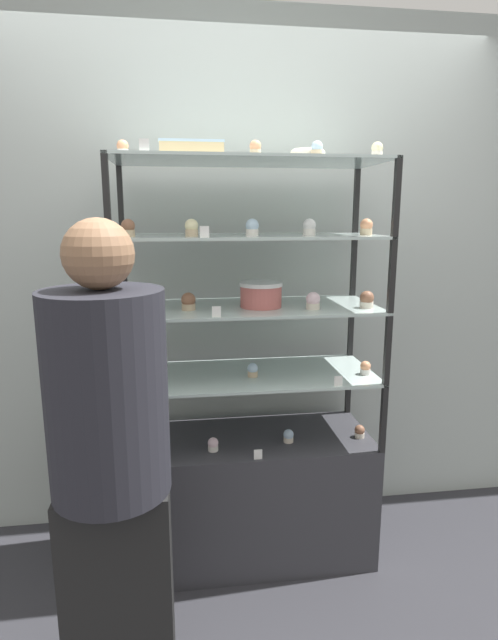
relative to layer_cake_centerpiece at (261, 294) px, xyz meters
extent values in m
plane|color=#2D2D33|center=(-0.05, 0.02, -1.28)|extent=(20.00, 20.00, 0.00)
cube|color=#A8B2AD|center=(-0.05, 0.41, 0.02)|extent=(8.00, 0.05, 2.60)
cube|color=#333338|center=(-0.05, 0.02, -0.98)|extent=(1.14, 0.48, 0.60)
cube|color=black|center=(-0.61, 0.25, -0.53)|extent=(0.02, 0.02, 0.31)
cube|color=black|center=(0.51, 0.25, -0.53)|extent=(0.02, 0.02, 0.31)
cube|color=black|center=(-0.61, -0.21, -0.53)|extent=(0.02, 0.02, 0.31)
cube|color=black|center=(0.51, -0.21, -0.53)|extent=(0.02, 0.02, 0.31)
cube|color=#B2C6C1|center=(-0.05, 0.02, -0.38)|extent=(1.14, 0.48, 0.01)
cube|color=black|center=(-0.61, 0.25, -0.21)|extent=(0.02, 0.02, 0.31)
cube|color=black|center=(0.51, 0.25, -0.21)|extent=(0.02, 0.02, 0.31)
cube|color=black|center=(-0.61, -0.21, -0.21)|extent=(0.02, 0.02, 0.31)
cube|color=black|center=(0.51, -0.21, -0.21)|extent=(0.02, 0.02, 0.31)
cube|color=#B2C6C1|center=(-0.05, 0.02, -0.06)|extent=(1.14, 0.48, 0.01)
cube|color=black|center=(-0.61, 0.25, 0.10)|extent=(0.02, 0.02, 0.31)
cube|color=black|center=(0.51, 0.25, 0.10)|extent=(0.02, 0.02, 0.31)
cube|color=black|center=(-0.61, -0.21, 0.10)|extent=(0.02, 0.02, 0.31)
cube|color=black|center=(0.51, -0.21, 0.10)|extent=(0.02, 0.02, 0.31)
cube|color=#B2C6C1|center=(-0.05, 0.02, 0.25)|extent=(1.14, 0.48, 0.01)
cube|color=black|center=(-0.61, 0.25, 0.42)|extent=(0.02, 0.02, 0.31)
cube|color=black|center=(0.51, 0.25, 0.42)|extent=(0.02, 0.02, 0.31)
cube|color=black|center=(-0.61, -0.21, 0.42)|extent=(0.02, 0.02, 0.31)
cube|color=black|center=(0.51, -0.21, 0.42)|extent=(0.02, 0.02, 0.31)
cube|color=#B2C6C1|center=(-0.05, 0.02, 0.57)|extent=(1.14, 0.48, 0.01)
cylinder|color=#C66660|center=(0.00, 0.00, -0.01)|extent=(0.18, 0.18, 0.09)
cylinder|color=white|center=(0.00, 0.00, 0.05)|extent=(0.19, 0.19, 0.02)
cube|color=#DBBC84|center=(-0.29, -0.02, 0.60)|extent=(0.25, 0.16, 0.05)
cube|color=silver|center=(-0.29, -0.02, 0.63)|extent=(0.26, 0.17, 0.01)
cylinder|color=beige|center=(-0.58, -0.02, -0.67)|extent=(0.05, 0.05, 0.02)
sphere|color=white|center=(-0.58, -0.02, -0.65)|extent=(0.05, 0.05, 0.05)
cylinder|color=white|center=(-0.23, -0.09, -0.67)|extent=(0.05, 0.05, 0.02)
sphere|color=silver|center=(-0.23, -0.09, -0.65)|extent=(0.05, 0.05, 0.05)
cylinder|color=beige|center=(0.12, -0.06, -0.67)|extent=(0.05, 0.05, 0.02)
sphere|color=silver|center=(0.12, -0.06, -0.65)|extent=(0.05, 0.05, 0.05)
cylinder|color=beige|center=(0.47, -0.05, -0.67)|extent=(0.05, 0.05, 0.02)
sphere|color=#8C5B42|center=(0.47, -0.05, -0.65)|extent=(0.05, 0.05, 0.05)
cube|color=white|center=(-0.04, -0.20, -0.66)|extent=(0.04, 0.00, 0.04)
cylinder|color=beige|center=(-0.57, -0.06, -0.36)|extent=(0.05, 0.05, 0.03)
sphere|color=#E5996B|center=(-0.57, -0.06, -0.33)|extent=(0.05, 0.05, 0.05)
cylinder|color=#CCB28C|center=(-0.04, -0.03, -0.36)|extent=(0.05, 0.05, 0.03)
sphere|color=silver|center=(-0.04, -0.03, -0.33)|extent=(0.05, 0.05, 0.05)
cylinder|color=white|center=(0.47, -0.06, -0.36)|extent=(0.05, 0.05, 0.03)
sphere|color=#E5996B|center=(0.47, -0.06, -0.33)|extent=(0.05, 0.05, 0.05)
cube|color=white|center=(0.30, -0.20, -0.35)|extent=(0.04, 0.00, 0.04)
cylinder|color=beige|center=(-0.56, -0.02, -0.04)|extent=(0.06, 0.06, 0.03)
sphere|color=#8C5B42|center=(-0.56, -0.02, -0.01)|extent=(0.06, 0.06, 0.06)
cylinder|color=#CCB28C|center=(-0.32, -0.03, -0.04)|extent=(0.06, 0.06, 0.03)
sphere|color=#8C5B42|center=(-0.32, -0.03, -0.01)|extent=(0.06, 0.06, 0.06)
cylinder|color=beige|center=(0.21, -0.09, -0.04)|extent=(0.06, 0.06, 0.03)
sphere|color=silver|center=(0.21, -0.09, -0.01)|extent=(0.06, 0.06, 0.06)
cylinder|color=beige|center=(0.45, -0.09, -0.04)|extent=(0.06, 0.06, 0.03)
sphere|color=#8C5B42|center=(0.45, -0.09, -0.01)|extent=(0.06, 0.06, 0.06)
cube|color=white|center=(-0.21, -0.20, -0.03)|extent=(0.04, 0.00, 0.04)
cylinder|color=#CCB28C|center=(-0.55, -0.09, 0.27)|extent=(0.05, 0.05, 0.03)
sphere|color=#8C5B42|center=(-0.55, -0.09, 0.30)|extent=(0.05, 0.05, 0.05)
cylinder|color=#CCB28C|center=(-0.30, -0.08, 0.27)|extent=(0.05, 0.05, 0.03)
sphere|color=#F4EAB2|center=(-0.30, -0.08, 0.30)|extent=(0.05, 0.05, 0.05)
cylinder|color=white|center=(-0.05, -0.08, 0.27)|extent=(0.05, 0.05, 0.03)
sphere|color=silver|center=(-0.05, -0.08, 0.30)|extent=(0.05, 0.05, 0.05)
cylinder|color=white|center=(0.20, -0.06, 0.27)|extent=(0.05, 0.05, 0.03)
sphere|color=white|center=(0.20, -0.06, 0.30)|extent=(0.05, 0.05, 0.05)
cylinder|color=#CCB28C|center=(0.45, -0.05, 0.27)|extent=(0.05, 0.05, 0.03)
sphere|color=#E5996B|center=(0.45, -0.05, 0.30)|extent=(0.05, 0.05, 0.05)
cube|color=white|center=(-0.25, -0.20, 0.28)|extent=(0.04, 0.00, 0.04)
cylinder|color=white|center=(-0.56, -0.02, 0.59)|extent=(0.04, 0.04, 0.03)
sphere|color=#E5996B|center=(-0.56, -0.02, 0.61)|extent=(0.05, 0.05, 0.05)
cylinder|color=#CCB28C|center=(-0.04, -0.09, 0.59)|extent=(0.04, 0.04, 0.03)
sphere|color=#E5996B|center=(-0.04, -0.09, 0.61)|extent=(0.05, 0.05, 0.05)
cylinder|color=#CCB28C|center=(0.21, -0.11, 0.59)|extent=(0.04, 0.04, 0.03)
sphere|color=silver|center=(0.21, -0.11, 0.61)|extent=(0.05, 0.05, 0.05)
cylinder|color=beige|center=(0.46, -0.11, 0.59)|extent=(0.04, 0.04, 0.03)
sphere|color=#F4EAB2|center=(0.46, -0.11, 0.61)|extent=(0.05, 0.05, 0.05)
cube|color=white|center=(-0.47, -0.20, 0.59)|extent=(0.04, 0.00, 0.04)
torus|color=#EFE5CC|center=(0.19, -0.02, 0.59)|extent=(0.15, 0.15, 0.04)
cube|color=black|center=(-0.59, -0.62, -0.91)|extent=(0.36, 0.20, 0.75)
cylinder|color=#26262D|center=(-0.59, -0.62, -0.20)|extent=(0.38, 0.38, 0.66)
sphere|color=#936B4C|center=(-0.59, -0.62, 0.23)|extent=(0.21, 0.21, 0.21)
camera|label=1|loc=(-0.35, -2.15, 0.35)|focal=28.00mm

